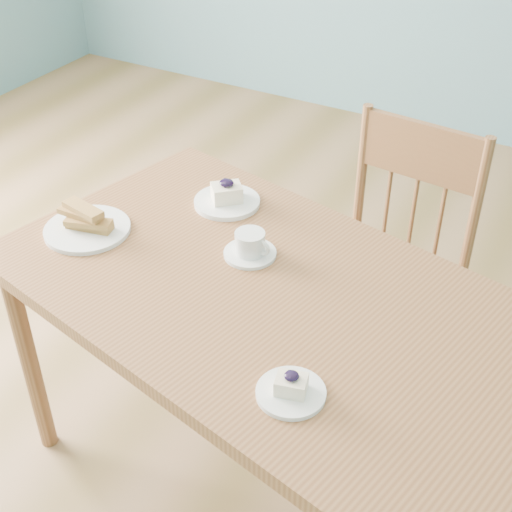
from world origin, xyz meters
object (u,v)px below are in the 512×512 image
(dining_table, at_px, (272,316))
(biscotti_plate, at_px, (86,224))
(cheesecake_plate_far, at_px, (227,198))
(coffee_cup, at_px, (250,246))
(dining_chair, at_px, (389,268))
(cheesecake_plate_near, at_px, (291,389))

(dining_table, height_order, biscotti_plate, biscotti_plate)
(cheesecake_plate_far, xyz_separation_m, coffee_cup, (0.18, -0.18, 0.01))
(dining_table, bearing_deg, dining_chair, 92.29)
(dining_table, bearing_deg, cheesecake_plate_far, 148.46)
(dining_table, xyz_separation_m, coffee_cup, (-0.12, 0.11, 0.10))
(dining_chair, bearing_deg, cheesecake_plate_near, -78.97)
(dining_chair, height_order, cheesecake_plate_far, dining_chair)
(dining_table, distance_m, cheesecake_plate_near, 0.33)
(cheesecake_plate_near, height_order, biscotti_plate, biscotti_plate)
(cheesecake_plate_near, bearing_deg, biscotti_plate, 160.62)
(cheesecake_plate_near, distance_m, coffee_cup, 0.48)
(dining_table, distance_m, biscotti_plate, 0.55)
(biscotti_plate, bearing_deg, coffee_cup, 15.03)
(cheesecake_plate_far, bearing_deg, biscotti_plate, -130.36)
(cheesecake_plate_near, bearing_deg, coffee_cup, 129.09)
(dining_table, relative_size, cheesecake_plate_near, 10.70)
(dining_chair, xyz_separation_m, cheesecake_plate_far, (-0.40, -0.29, 0.28))
(dining_chair, relative_size, coffee_cup, 6.79)
(dining_chair, xyz_separation_m, cheesecake_plate_near, (0.08, -0.84, 0.28))
(cheesecake_plate_far, bearing_deg, dining_chair, 35.83)
(dining_chair, height_order, cheesecake_plate_near, dining_chair)
(dining_chair, distance_m, cheesecake_plate_far, 0.57)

